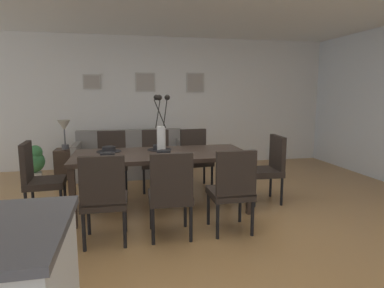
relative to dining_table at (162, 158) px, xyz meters
name	(u,v)px	position (x,y,z in m)	size (l,w,h in m)	color
ground_plane	(190,224)	(0.25, -0.61, -0.67)	(9.00, 9.00, 0.00)	#A87A47
back_wall_panel	(158,102)	(0.25, 2.64, 0.63)	(9.00, 0.10, 2.60)	silver
dining_table	(162,158)	(0.00, 0.00, 0.00)	(2.20, 0.98, 0.74)	#33261E
dining_chair_near_left	(104,195)	(-0.68, -0.91, -0.16)	(0.45, 0.45, 0.92)	black
dining_chair_near_right	(112,158)	(-0.65, 0.91, -0.16)	(0.45, 0.45, 0.92)	black
dining_chair_far_left	(171,191)	(-0.02, -0.91, -0.16)	(0.46, 0.46, 0.92)	black
dining_chair_far_right	(156,157)	(0.02, 0.91, -0.16)	(0.47, 0.47, 0.92)	black
dining_chair_mid_left	(232,187)	(0.64, -0.92, -0.16)	(0.44, 0.44, 0.92)	black
dining_chair_mid_right	(195,155)	(0.64, 0.89, -0.16)	(0.47, 0.47, 0.92)	black
dining_chair_head_west	(38,176)	(-1.49, 0.01, -0.16)	(0.46, 0.46, 0.92)	black
dining_chair_head_east	(269,165)	(1.48, -0.03, -0.16)	(0.46, 0.46, 0.92)	black
centerpiece_vase	(161,131)	(0.00, 0.00, 0.35)	(0.21, 0.23, 0.73)	white
placemat_near_left	(108,158)	(-0.66, -0.22, 0.07)	(0.32, 0.32, 0.01)	black
bowl_near_left	(107,155)	(-0.66, -0.22, 0.11)	(0.17, 0.17, 0.07)	black
placemat_near_right	(109,151)	(-0.66, 0.22, 0.07)	(0.32, 0.32, 0.01)	black
bowl_near_right	(109,149)	(-0.66, 0.22, 0.11)	(0.17, 0.17, 0.07)	black
placemat_far_left	(164,156)	(0.00, -0.22, 0.07)	(0.32, 0.32, 0.01)	black
bowl_far_left	(164,153)	(0.00, -0.22, 0.11)	(0.17, 0.17, 0.07)	black
placemat_far_right	(159,150)	(0.00, 0.22, 0.07)	(0.32, 0.32, 0.01)	black
bowl_far_right	(159,147)	(0.00, 0.22, 0.11)	(0.17, 0.17, 0.07)	black
sofa	(131,159)	(-0.34, 1.92, -0.40)	(1.97, 0.84, 0.80)	gray
side_table	(66,164)	(-1.47, 1.89, -0.41)	(0.36, 0.36, 0.52)	#3D2D23
table_lamp	(64,128)	(-1.47, 1.89, 0.22)	(0.22, 0.22, 0.51)	#4C4C51
framed_picture_left	(92,82)	(-1.02, 2.57, 1.03)	(0.33, 0.03, 0.28)	#B2ADA3
framed_picture_center	(145,82)	(0.00, 2.57, 1.03)	(0.39, 0.03, 0.38)	#B2ADA3
framed_picture_right	(195,83)	(1.02, 2.57, 1.03)	(0.37, 0.03, 0.39)	#B2ADA3
potted_plant	(34,163)	(-1.90, 1.47, -0.30)	(0.36, 0.36, 0.67)	silver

